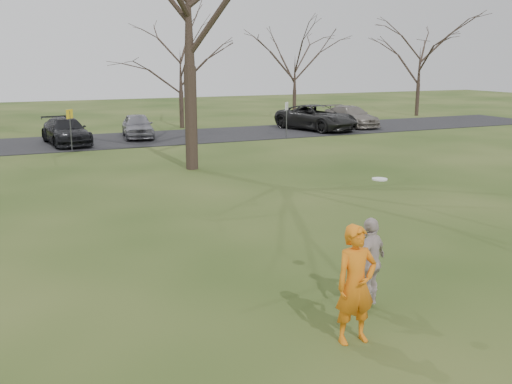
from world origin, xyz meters
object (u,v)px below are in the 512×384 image
(player_defender, at_px, (356,285))
(car_3, at_px, (66,131))
(car_4, at_px, (138,126))
(car_6, at_px, (317,117))
(car_7, at_px, (351,116))
(catching_play, at_px, (370,262))

(player_defender, distance_m, car_3, 25.11)
(car_4, xyz_separation_m, car_6, (11.38, -0.92, 0.11))
(player_defender, bearing_deg, car_4, 87.43)
(car_3, relative_size, car_7, 1.01)
(car_4, height_order, catching_play, catching_play)
(car_4, distance_m, car_6, 11.42)
(player_defender, relative_size, car_7, 0.42)
(car_6, bearing_deg, car_4, 159.18)
(car_3, height_order, catching_play, catching_play)
(car_3, xyz_separation_m, car_7, (18.51, 0.75, -0.00))
(car_6, distance_m, catching_play, 27.42)
(car_3, relative_size, car_4, 1.17)
(car_7, bearing_deg, car_6, -171.59)
(catching_play, bearing_deg, car_7, 57.39)
(car_6, bearing_deg, catching_play, -134.17)
(car_7, bearing_deg, car_4, 175.58)
(car_3, relative_size, car_6, 0.83)
(car_3, height_order, car_7, car_3)
(catching_play, bearing_deg, car_3, 96.19)
(player_defender, xyz_separation_m, car_3, (-1.66, 25.06, -0.25))
(car_7, distance_m, catching_play, 29.50)
(car_4, relative_size, car_6, 0.71)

